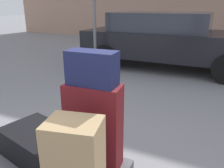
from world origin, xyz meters
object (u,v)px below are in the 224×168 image
(suitcase_black_stacked_top, at_px, (39,143))
(no_parking_sign, at_px, (94,10))
(suitcase_tan_center, at_px, (75,164))
(parked_car, at_px, (167,39))
(suitcase_maroon_rear_right, at_px, (94,127))
(duffel_bag_navy_topmost_pile, at_px, (92,68))

(suitcase_black_stacked_top, relative_size, no_parking_sign, 0.26)
(suitcase_black_stacked_top, distance_m, suitcase_tan_center, 0.67)
(suitcase_black_stacked_top, bearing_deg, parked_car, 103.31)
(suitcase_maroon_rear_right, xyz_separation_m, no_parking_sign, (-1.97, 3.50, 0.79))
(parked_car, bearing_deg, no_parking_sign, -140.16)
(parked_car, bearing_deg, suitcase_black_stacked_top, -89.61)
(suitcase_black_stacked_top, relative_size, duffel_bag_navy_topmost_pile, 1.70)
(suitcase_black_stacked_top, height_order, duffel_bag_navy_topmost_pile, duffel_bag_navy_topmost_pile)
(parked_car, relative_size, no_parking_sign, 1.81)
(suitcase_maroon_rear_right, distance_m, no_parking_sign, 4.10)
(suitcase_black_stacked_top, distance_m, parked_car, 4.84)
(suitcase_tan_center, relative_size, parked_car, 0.14)
(suitcase_tan_center, xyz_separation_m, parked_car, (-0.61, 5.11, 0.12))
(duffel_bag_navy_topmost_pile, xyz_separation_m, no_parking_sign, (-1.97, 3.50, 0.31))
(suitcase_black_stacked_top, xyz_separation_m, suitcase_tan_center, (0.58, -0.29, 0.18))
(suitcase_tan_center, height_order, duffel_bag_navy_topmost_pile, duffel_bag_navy_topmost_pile)
(duffel_bag_navy_topmost_pile, bearing_deg, no_parking_sign, 116.53)
(suitcase_black_stacked_top, bearing_deg, duffel_bag_navy_topmost_pile, 25.77)
(duffel_bag_navy_topmost_pile, distance_m, parked_car, 4.76)
(duffel_bag_navy_topmost_pile, height_order, parked_car, parked_car)
(no_parking_sign, bearing_deg, parked_car, 39.84)
(suitcase_maroon_rear_right, height_order, no_parking_sign, no_parking_sign)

